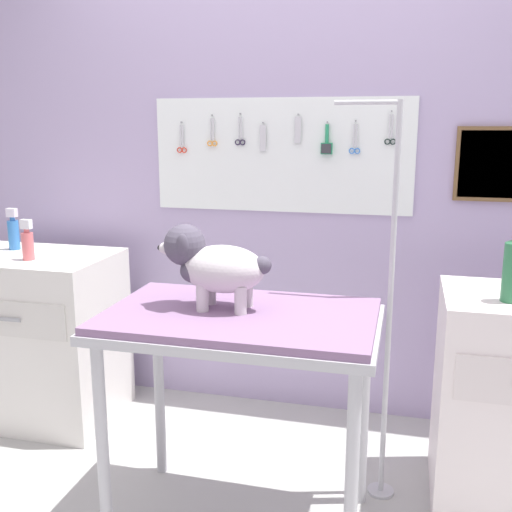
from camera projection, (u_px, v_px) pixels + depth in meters
The scene contains 7 objects.
rear_wall_panel at pixel (289, 195), 3.10m from camera, with size 4.00×0.11×2.30m.
grooming_table at pixel (240, 336), 2.16m from camera, with size 1.00×0.62×0.86m.
grooming_arm at pixel (387, 323), 2.36m from camera, with size 0.30×0.11×1.61m.
dog at pixel (212, 264), 2.16m from camera, with size 0.43×0.20×0.31m.
counter_left at pixel (38, 336), 3.11m from camera, with size 0.80×0.58×0.87m.
pump_bottle_white at pixel (13, 232), 3.13m from camera, with size 0.06×0.06×0.22m.
spray_bottle_short at pixel (28, 243), 2.89m from camera, with size 0.06×0.06×0.20m.
Camera 1 is at (0.60, -1.76, 1.52)m, focal length 41.88 mm.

